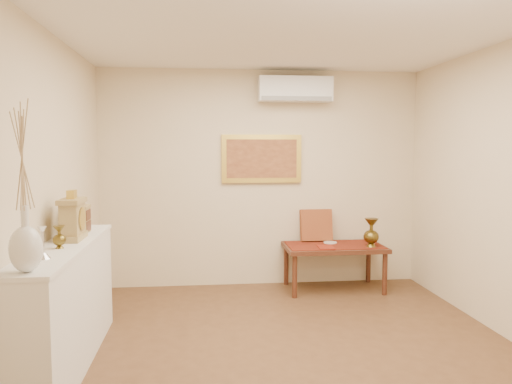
{
  "coord_description": "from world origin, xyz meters",
  "views": [
    {
      "loc": [
        -0.75,
        -3.98,
        1.73
      ],
      "look_at": [
        -0.19,
        1.15,
        1.28
      ],
      "focal_mm": 35.0,
      "sensor_mm": 36.0,
      "label": 1
    }
  ],
  "objects": [
    {
      "name": "ceiling",
      "position": [
        0.0,
        0.0,
        2.7
      ],
      "size": [
        4.5,
        4.5,
        0.0
      ],
      "primitive_type": "plane",
      "rotation": [
        3.14,
        0.0,
        0.0
      ],
      "color": "white",
      "rests_on": "ground"
    },
    {
      "name": "ac_unit",
      "position": [
        0.4,
        2.12,
        2.45
      ],
      "size": [
        0.9,
        0.25,
        0.3
      ],
      "color": "white",
      "rests_on": "wall_back"
    },
    {
      "name": "wall_left",
      "position": [
        -2.0,
        0.0,
        1.35
      ],
      "size": [
        0.02,
        4.5,
        2.7
      ],
      "primitive_type": "cube",
      "color": "beige",
      "rests_on": "ground"
    },
    {
      "name": "brass_urn_small",
      "position": [
        -1.82,
        -0.15,
        1.09
      ],
      "size": [
        0.1,
        0.1,
        0.22
      ],
      "primitive_type": null,
      "color": "brown",
      "rests_on": "display_ledge"
    },
    {
      "name": "floor",
      "position": [
        0.0,
        0.0,
        0.0
      ],
      "size": [
        4.5,
        4.5,
        0.0
      ],
      "primitive_type": "plane",
      "color": "brown",
      "rests_on": "ground"
    },
    {
      "name": "menu",
      "position": [
        0.7,
        1.71,
        0.56
      ],
      "size": [
        0.19,
        0.26,
        0.01
      ],
      "primitive_type": "cube",
      "rotation": [
        0.0,
        0.0,
        -0.04
      ],
      "color": "maroon",
      "rests_on": "table_cloth"
    },
    {
      "name": "wooden_chest",
      "position": [
        -1.83,
        0.55,
        1.1
      ],
      "size": [
        0.16,
        0.21,
        0.24
      ],
      "color": "tan",
      "rests_on": "display_ledge"
    },
    {
      "name": "candlestick",
      "position": [
        -1.83,
        -0.5,
        1.09
      ],
      "size": [
        0.11,
        0.11,
        0.22
      ],
      "primitive_type": null,
      "color": "silver",
      "rests_on": "display_ledge"
    },
    {
      "name": "white_vase",
      "position": [
        -1.81,
        -0.88,
        1.5
      ],
      "size": [
        0.2,
        0.2,
        1.03
      ],
      "primitive_type": null,
      "color": "silver",
      "rests_on": "display_ledge"
    },
    {
      "name": "low_table",
      "position": [
        0.85,
        1.88,
        0.48
      ],
      "size": [
        1.2,
        0.7,
        0.55
      ],
      "color": "#4F2617",
      "rests_on": "floor"
    },
    {
      "name": "wall_back",
      "position": [
        0.0,
        2.25,
        1.35
      ],
      "size": [
        4.0,
        0.02,
        2.7
      ],
      "primitive_type": "cube",
      "color": "beige",
      "rests_on": "ground"
    },
    {
      "name": "cushion",
      "position": [
        0.69,
        2.16,
        0.76
      ],
      "size": [
        0.4,
        0.18,
        0.41
      ],
      "primitive_type": "cube",
      "rotation": [
        -0.21,
        0.0,
        0.0
      ],
      "color": "maroon",
      "rests_on": "table_cloth"
    },
    {
      "name": "display_ledge",
      "position": [
        -1.82,
        0.0,
        0.49
      ],
      "size": [
        0.37,
        2.02,
        0.98
      ],
      "color": "white",
      "rests_on": "floor"
    },
    {
      "name": "wall_front",
      "position": [
        0.0,
        -2.25,
        1.35
      ],
      "size": [
        4.0,
        0.02,
        2.7
      ],
      "primitive_type": "cube",
      "color": "beige",
      "rests_on": "ground"
    },
    {
      "name": "painting",
      "position": [
        0.0,
        2.22,
        1.6
      ],
      "size": [
        1.0,
        0.06,
        0.6
      ],
      "color": "gold",
      "rests_on": "wall_back"
    },
    {
      "name": "plate",
      "position": [
        0.83,
        1.99,
        0.56
      ],
      "size": [
        0.17,
        0.17,
        0.01
      ],
      "primitive_type": "cylinder",
      "color": "silver",
      "rests_on": "table_cloth"
    },
    {
      "name": "brass_urn_tall",
      "position": [
        1.26,
        1.71,
        0.77
      ],
      "size": [
        0.18,
        0.18,
        0.42
      ],
      "primitive_type": null,
      "color": "brown",
      "rests_on": "table_cloth"
    },
    {
      "name": "table_cloth",
      "position": [
        0.85,
        1.88,
        0.55
      ],
      "size": [
        1.14,
        0.59,
        0.01
      ],
      "primitive_type": "cube",
      "color": "maroon",
      "rests_on": "low_table"
    },
    {
      "name": "mantel_clock",
      "position": [
        -1.8,
        0.2,
        1.15
      ],
      "size": [
        0.17,
        0.36,
        0.41
      ],
      "color": "tan",
      "rests_on": "display_ledge"
    }
  ]
}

